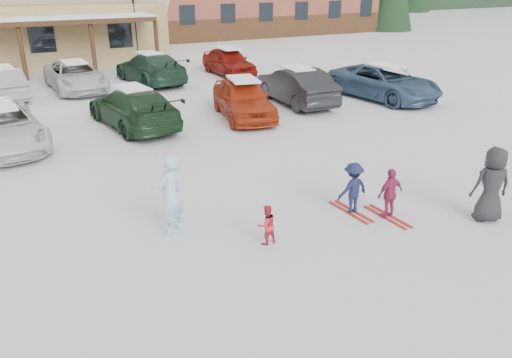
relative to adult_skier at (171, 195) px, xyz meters
name	(u,v)px	position (x,y,z in m)	size (l,w,h in m)	color
ground	(264,239)	(1.68, -1.18, -0.92)	(160.00, 160.00, 0.00)	white
adult_skier	(171,195)	(0.00, 0.00, 0.00)	(0.67, 0.44, 1.85)	#A8D2E6
toddler_red	(267,225)	(1.65, -1.35, -0.48)	(0.43, 0.34, 0.89)	red
child_navy	(353,188)	(4.17, -0.93, -0.29)	(0.82, 0.47, 1.28)	#151B3C
skis_child_navy	(351,212)	(4.17, -0.93, -0.91)	(0.20, 1.40, 0.03)	#B02219
child_magenta	(390,194)	(4.80, -1.53, -0.30)	(0.73, 0.30, 1.24)	#9F2754
skis_child_magenta	(388,217)	(4.80, -1.53, -0.91)	(0.20, 1.40, 0.03)	#B02219
bystander_dark	(492,185)	(6.77, -2.64, -0.03)	(0.87, 0.57, 1.79)	#242426
parked_car_2	(2,127)	(-3.23, 8.07, -0.22)	(2.33, 5.06, 1.41)	silver
parked_car_3	(133,107)	(1.20, 8.57, -0.18)	(2.07, 5.10, 1.48)	#1A351D
parked_car_4	(243,98)	(5.41, 7.94, -0.15)	(1.82, 4.52, 1.54)	#AF3214
parked_car_5	(296,86)	(8.41, 8.95, -0.14)	(1.66, 4.77, 1.57)	black
parked_car_6	(384,82)	(12.47, 8.01, -0.17)	(2.50, 5.43, 1.51)	#365270
parked_car_9	(2,83)	(-3.07, 15.60, -0.21)	(1.51, 4.34, 1.43)	#99999C
parked_car_10	(76,76)	(0.15, 15.97, -0.23)	(2.31, 5.00, 1.39)	silver
parked_car_11	(150,68)	(3.89, 16.10, -0.16)	(2.15, 5.29, 1.53)	#1F3F2D
parked_car_12	(229,61)	(8.40, 16.33, -0.18)	(1.75, 4.34, 1.48)	maroon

